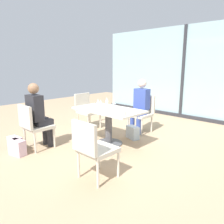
# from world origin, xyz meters

# --- Properties ---
(ground_plane) EXTENTS (12.00, 12.00, 0.00)m
(ground_plane) POSITION_xyz_m (0.00, 0.00, 0.00)
(ground_plane) COLOR tan
(window_wall_backdrop) EXTENTS (5.73, 0.10, 2.70)m
(window_wall_backdrop) POSITION_xyz_m (0.00, 3.20, 1.21)
(window_wall_backdrop) COLOR #97B7BC
(window_wall_backdrop) RESTS_ON ground_plane
(dining_table_main) EXTENTS (1.40, 0.78, 0.73)m
(dining_table_main) POSITION_xyz_m (0.00, 0.00, 0.54)
(dining_table_main) COLOR silver
(dining_table_main) RESTS_ON ground_plane
(chair_front_left) EXTENTS (0.46, 0.50, 0.87)m
(chair_front_left) POSITION_xyz_m (-0.83, -1.17, 0.50)
(chair_front_left) COLOR beige
(chair_front_left) RESTS_ON ground_plane
(chair_near_window) EXTENTS (0.46, 0.51, 0.87)m
(chair_near_window) POSITION_xyz_m (0.00, 1.17, 0.50)
(chair_near_window) COLOR beige
(chair_near_window) RESTS_ON ground_plane
(chair_far_left) EXTENTS (0.50, 0.46, 0.87)m
(chair_far_left) POSITION_xyz_m (-1.23, 0.46, 0.50)
(chair_far_left) COLOR beige
(chair_far_left) RESTS_ON ground_plane
(chair_front_right) EXTENTS (0.46, 0.50, 0.87)m
(chair_front_right) POSITION_xyz_m (0.83, -1.17, 0.50)
(chair_front_right) COLOR beige
(chair_front_right) RESTS_ON ground_plane
(person_front_left) EXTENTS (0.34, 0.39, 1.26)m
(person_front_left) POSITION_xyz_m (-0.83, -1.06, 0.70)
(person_front_left) COLOR #28282D
(person_front_left) RESTS_ON ground_plane
(person_near_window) EXTENTS (0.34, 0.39, 1.26)m
(person_near_window) POSITION_xyz_m (-0.00, 1.06, 0.70)
(person_near_window) COLOR #384C9E
(person_near_window) RESTS_ON ground_plane
(wine_glass_0) EXTENTS (0.07, 0.07, 0.18)m
(wine_glass_0) POSITION_xyz_m (-0.12, -0.10, 0.86)
(wine_glass_0) COLOR silver
(wine_glass_0) RESTS_ON dining_table_main
(wine_glass_1) EXTENTS (0.07, 0.07, 0.18)m
(wine_glass_1) POSITION_xyz_m (-0.22, -0.08, 0.86)
(wine_glass_1) COLOR silver
(wine_glass_1) RESTS_ON dining_table_main
(wine_glass_2) EXTENTS (0.07, 0.07, 0.18)m
(wine_glass_2) POSITION_xyz_m (0.03, -0.08, 0.86)
(wine_glass_2) COLOR silver
(wine_glass_2) RESTS_ON dining_table_main
(wine_glass_3) EXTENTS (0.07, 0.07, 0.18)m
(wine_glass_3) POSITION_xyz_m (-0.22, 0.18, 0.86)
(wine_glass_3) COLOR silver
(wine_glass_3) RESTS_ON dining_table_main
(wine_glass_4) EXTENTS (0.07, 0.07, 0.18)m
(wine_glass_4) POSITION_xyz_m (0.05, 0.10, 0.86)
(wine_glass_4) COLOR silver
(wine_glass_4) RESTS_ON dining_table_main
(coffee_cup) EXTENTS (0.08, 0.08, 0.09)m
(coffee_cup) POSITION_xyz_m (0.63, -0.28, 0.78)
(coffee_cup) COLOR white
(coffee_cup) RESTS_ON dining_table_main
(cell_phone_on_table) EXTENTS (0.09, 0.15, 0.01)m
(cell_phone_on_table) POSITION_xyz_m (-0.61, 0.31, 0.73)
(cell_phone_on_table) COLOR black
(cell_phone_on_table) RESTS_ON dining_table_main
(handbag_0) EXTENTS (0.31, 0.18, 0.28)m
(handbag_0) POSITION_xyz_m (-0.99, -1.48, 0.14)
(handbag_0) COLOR beige
(handbag_0) RESTS_ON ground_plane
(handbag_1) EXTENTS (0.33, 0.24, 0.28)m
(handbag_1) POSITION_xyz_m (0.17, 0.58, 0.14)
(handbag_1) COLOR silver
(handbag_1) RESTS_ON ground_plane
(handbag_2) EXTENTS (0.33, 0.23, 0.28)m
(handbag_2) POSITION_xyz_m (-0.79, -1.53, 0.14)
(handbag_2) COLOR beige
(handbag_2) RESTS_ON ground_plane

